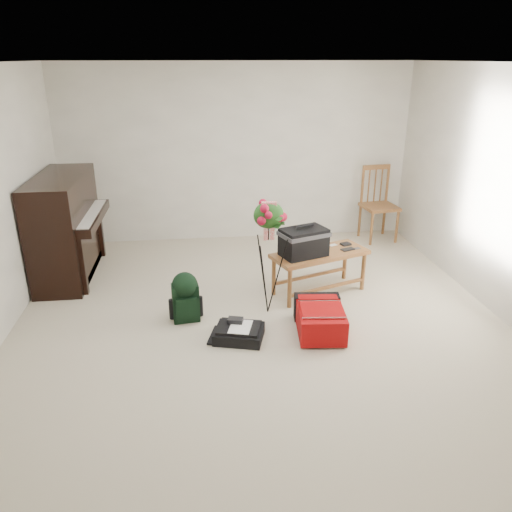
{
  "coord_description": "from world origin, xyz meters",
  "views": [
    {
      "loc": [
        -0.58,
        -4.39,
        2.54
      ],
      "look_at": [
        -0.01,
        0.35,
        0.63
      ],
      "focal_mm": 35.0,
      "sensor_mm": 36.0,
      "label": 1
    }
  ],
  "objects": [
    {
      "name": "floor",
      "position": [
        0.0,
        0.0,
        0.0
      ],
      "size": [
        5.0,
        5.5,
        0.01
      ],
      "primitive_type": "cube",
      "color": "beige",
      "rests_on": "ground"
    },
    {
      "name": "ceiling",
      "position": [
        0.0,
        0.0,
        2.5
      ],
      "size": [
        5.0,
        5.5,
        0.01
      ],
      "primitive_type": "cube",
      "color": "white",
      "rests_on": "wall_back"
    },
    {
      "name": "wall_back",
      "position": [
        0.0,
        2.75,
        1.25
      ],
      "size": [
        5.0,
        0.04,
        2.5
      ],
      "primitive_type": "cube",
      "color": "silver",
      "rests_on": "floor"
    },
    {
      "name": "piano",
      "position": [
        -2.19,
        1.6,
        0.6
      ],
      "size": [
        0.71,
        1.5,
        1.25
      ],
      "color": "black",
      "rests_on": "floor"
    },
    {
      "name": "bench",
      "position": [
        0.61,
        0.73,
        0.6
      ],
      "size": [
        1.19,
        0.79,
        0.85
      ],
      "rotation": [
        0.0,
        0.0,
        0.35
      ],
      "color": "#966231",
      "rests_on": "floor"
    },
    {
      "name": "dining_chair",
      "position": [
        2.06,
        2.42,
        0.53
      ],
      "size": [
        0.52,
        0.52,
        1.08
      ],
      "rotation": [
        0.0,
        0.0,
        0.12
      ],
      "color": "#966231",
      "rests_on": "floor"
    },
    {
      "name": "red_suitcase",
      "position": [
        0.56,
        -0.12,
        0.15
      ],
      "size": [
        0.5,
        0.7,
        0.28
      ],
      "rotation": [
        0.0,
        0.0,
        -0.1
      ],
      "color": "#B5070D",
      "rests_on": "floor"
    },
    {
      "name": "black_duffel",
      "position": [
        -0.24,
        -0.2,
        0.07
      ],
      "size": [
        0.54,
        0.47,
        0.19
      ],
      "rotation": [
        0.0,
        0.0,
        -0.27
      ],
      "color": "black",
      "rests_on": "floor"
    },
    {
      "name": "green_backpack",
      "position": [
        -0.75,
        0.23,
        0.29
      ],
      "size": [
        0.29,
        0.26,
        0.53
      ],
      "rotation": [
        0.0,
        0.0,
        0.12
      ],
      "color": "black",
      "rests_on": "floor"
    },
    {
      "name": "flower_stand",
      "position": [
        0.11,
        0.31,
        0.61
      ],
      "size": [
        0.41,
        0.41,
        1.26
      ],
      "rotation": [
        0.0,
        0.0,
        -0.05
      ],
      "color": "black",
      "rests_on": "floor"
    }
  ]
}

